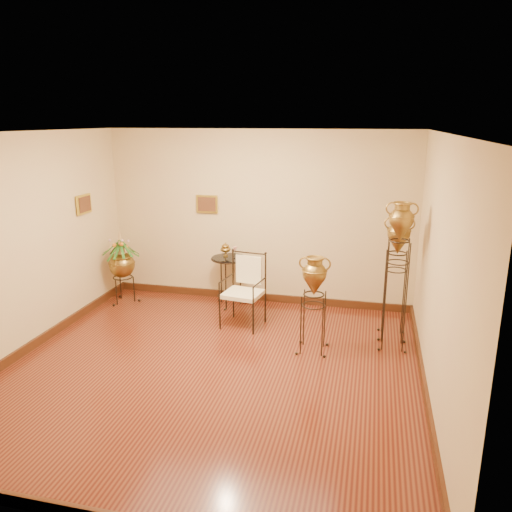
% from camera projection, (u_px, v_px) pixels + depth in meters
% --- Properties ---
extents(ground, '(5.00, 5.00, 0.00)m').
position_uv_depth(ground, '(211.00, 369.00, 6.07)').
color(ground, brown).
rests_on(ground, ground).
extents(room_shell, '(5.02, 5.02, 2.81)m').
position_uv_depth(room_shell, '(207.00, 230.00, 5.62)').
color(room_shell, '#CFBF85').
rests_on(room_shell, ground).
extents(amphora_tall, '(0.47, 0.47, 1.97)m').
position_uv_depth(amphora_tall, '(397.00, 275.00, 6.41)').
color(amphora_tall, black).
rests_on(amphora_tall, ground).
extents(amphora_mid, '(0.49, 0.49, 1.72)m').
position_uv_depth(amphora_mid, '(395.00, 277.00, 6.75)').
color(amphora_mid, black).
rests_on(amphora_mid, ground).
extents(amphora_short, '(0.47, 0.47, 1.30)m').
position_uv_depth(amphora_short, '(314.00, 304.00, 6.40)').
color(amphora_short, black).
rests_on(amphora_short, ground).
extents(planter_urn, '(0.71, 0.71, 1.24)m').
position_uv_depth(planter_urn, '(122.00, 262.00, 8.14)').
color(planter_urn, black).
rests_on(planter_urn, ground).
extents(armchair, '(0.68, 0.64, 1.07)m').
position_uv_depth(armchair, '(243.00, 291.00, 7.22)').
color(armchair, black).
rests_on(armchair, ground).
extents(side_table, '(0.65, 0.65, 1.02)m').
position_uv_depth(side_table, '(229.00, 280.00, 8.06)').
color(side_table, black).
rests_on(side_table, ground).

